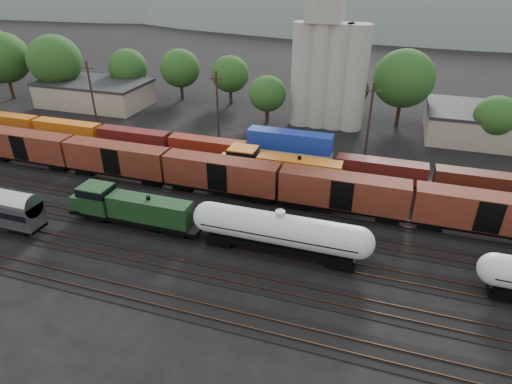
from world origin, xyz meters
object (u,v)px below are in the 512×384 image
(grain_silo, at_px, (328,64))
(tank_car_a, at_px, (280,231))
(orange_locomotive, at_px, (276,168))
(green_locomotive, at_px, (128,207))

(grain_silo, bearing_deg, tank_car_a, -86.47)
(tank_car_a, height_order, orange_locomotive, tank_car_a)
(green_locomotive, xyz_separation_m, grain_silo, (15.22, 41.00, 8.80))
(green_locomotive, height_order, orange_locomotive, orange_locomotive)
(green_locomotive, bearing_deg, grain_silo, 69.63)
(green_locomotive, height_order, tank_car_a, tank_car_a)
(grain_silo, bearing_deg, orange_locomotive, -94.52)
(tank_car_a, relative_size, grain_silo, 0.65)
(orange_locomotive, relative_size, grain_silo, 0.64)
(orange_locomotive, bearing_deg, tank_car_a, -73.00)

